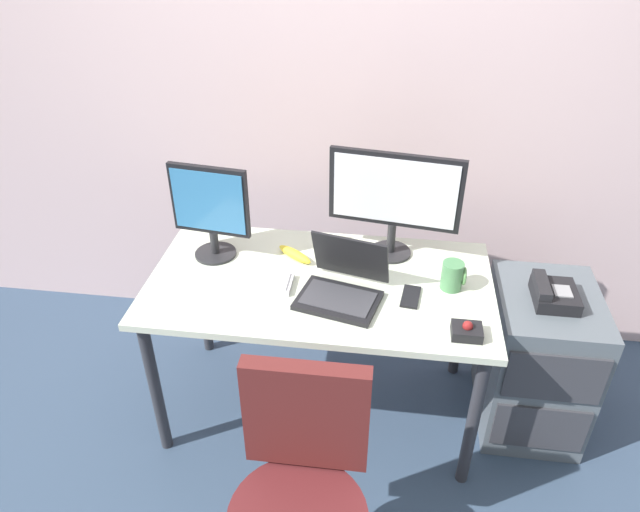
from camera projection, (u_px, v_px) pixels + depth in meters
ground_plane at (320, 405)px, 2.81m from camera, size 8.00×8.00×0.00m
back_wall at (342, 68)px, 2.64m from camera, size 6.00×0.10×2.80m
desk at (320, 296)px, 2.45m from camera, size 1.41×0.77×0.74m
file_cabinet at (535, 360)px, 2.57m from camera, size 0.42×0.53×0.69m
desk_phone at (553, 294)px, 2.35m from camera, size 0.17×0.20×0.09m
office_chair at (301, 512)px, 1.88m from camera, size 0.52×0.52×0.92m
monitor_main at (394, 196)px, 2.42m from camera, size 0.55×0.18×0.47m
monitor_side at (210, 208)px, 2.44m from camera, size 0.34×0.18×0.42m
keyboard at (242, 281)px, 2.38m from camera, size 0.41×0.14×0.03m
laptop at (343, 284)px, 2.29m from camera, size 0.37×0.35×0.23m
trackball_mouse at (467, 331)px, 2.10m from camera, size 0.11×0.09×0.07m
coffee_mug at (453, 276)px, 2.33m from camera, size 0.10×0.09×0.12m
cell_phone at (411, 297)px, 2.30m from camera, size 0.08×0.15×0.01m
banana at (295, 254)px, 2.53m from camera, size 0.18×0.15×0.04m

